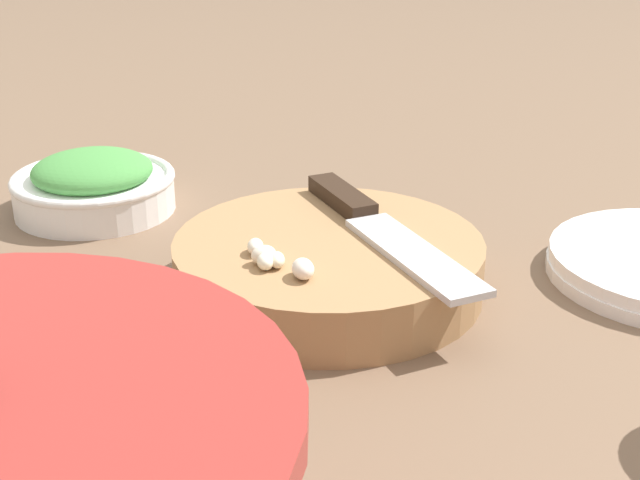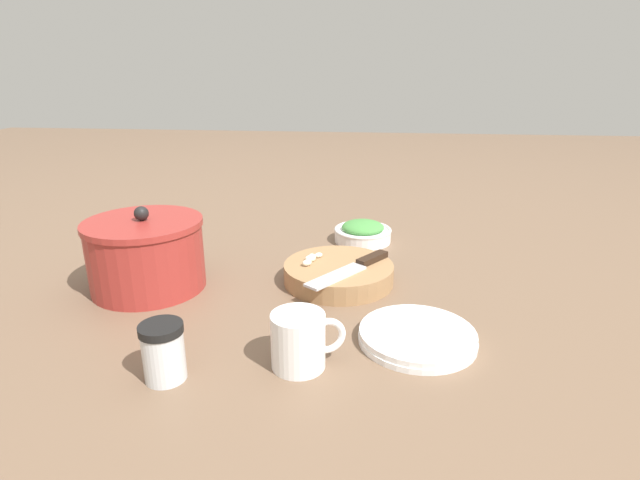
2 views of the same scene
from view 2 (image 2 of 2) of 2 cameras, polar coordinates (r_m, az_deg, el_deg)
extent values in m
plane|color=brown|center=(1.01, -1.31, -5.67)|extent=(5.00, 5.00, 0.00)
cylinder|color=#9E754C|center=(1.03, 2.14, -3.82)|extent=(0.23, 0.23, 0.04)
cube|color=black|center=(1.04, 5.99, -2.09)|extent=(0.08, 0.07, 0.01)
cube|color=silver|center=(0.96, 1.85, -4.14)|extent=(0.14, 0.11, 0.01)
ellipsoid|color=#F0E8C5|center=(1.03, -0.95, -2.21)|extent=(0.02, 0.02, 0.01)
ellipsoid|color=#EEE5CE|center=(1.04, -1.10, -1.91)|extent=(0.02, 0.02, 0.01)
ellipsoid|color=silver|center=(1.01, -1.50, -2.61)|extent=(0.02, 0.03, 0.01)
ellipsoid|color=#EFE4D0|center=(1.06, -0.17, -1.74)|extent=(0.02, 0.02, 0.01)
ellipsoid|color=white|center=(1.04, -1.29, -2.08)|extent=(0.02, 0.02, 0.01)
cylinder|color=white|center=(1.27, 4.90, 0.51)|extent=(0.14, 0.14, 0.03)
torus|color=white|center=(1.27, 4.92, 1.17)|extent=(0.15, 0.15, 0.01)
ellipsoid|color=#478E42|center=(1.27, 4.93, 1.48)|extent=(0.11, 0.11, 0.03)
cylinder|color=silver|center=(0.76, -17.41, -12.50)|extent=(0.06, 0.06, 0.07)
cylinder|color=black|center=(0.74, -17.75, -9.63)|extent=(0.06, 0.06, 0.01)
cylinder|color=white|center=(0.75, -2.51, -11.42)|extent=(0.08, 0.08, 0.09)
torus|color=white|center=(0.76, 0.80, -10.90)|extent=(0.03, 0.06, 0.06)
cylinder|color=white|center=(0.84, 11.03, -11.03)|extent=(0.19, 0.19, 0.01)
cylinder|color=white|center=(0.84, 11.08, -10.44)|extent=(0.19, 0.19, 0.01)
cylinder|color=#9E2D28|center=(1.05, -19.19, -1.88)|extent=(0.22, 0.22, 0.13)
cylinder|color=#9E2D28|center=(1.03, -19.62, 1.81)|extent=(0.23, 0.23, 0.01)
sphere|color=black|center=(1.02, -19.75, 2.87)|extent=(0.03, 0.03, 0.03)
camera|label=1|loc=(0.90, -34.87, 7.47)|focal=50.00mm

